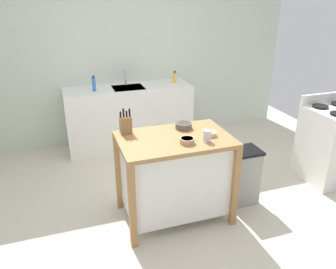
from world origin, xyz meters
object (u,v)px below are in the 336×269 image
at_px(bowl_ceramic_small, 187,140).
at_px(trash_bin, 241,176).
at_px(bowl_ceramic_wide, 184,126).
at_px(stove, 331,145).
at_px(bottle_dish_soap, 94,84).
at_px(bottle_spray_cleaner, 175,77).
at_px(bowl_stoneware_deep, 211,134).
at_px(knife_block, 126,125).
at_px(kitchen_island, 174,173).
at_px(drinking_cup, 207,136).
at_px(sink_faucet, 126,77).

distance_m(bowl_ceramic_small, trash_bin, 0.94).
height_order(bowl_ceramic_wide, stove, stove).
distance_m(bottle_dish_soap, bottle_spray_cleaner, 1.21).
bearing_deg(bowl_stoneware_deep, knife_block, 156.93).
xyz_separation_m(bowl_stoneware_deep, trash_bin, (0.44, 0.08, -0.59)).
relative_size(kitchen_island, trash_bin, 1.70).
xyz_separation_m(drinking_cup, bottle_dish_soap, (-0.77, 1.99, 0.06)).
bearing_deg(bottle_spray_cleaner, sink_faucet, 170.67).
bearing_deg(trash_bin, bowl_ceramic_small, -167.07).
height_order(sink_faucet, bottle_dish_soap, sink_faucet).
bearing_deg(stove, trash_bin, -175.54).
height_order(drinking_cup, bottle_dish_soap, bottle_dish_soap).
bearing_deg(bowl_ceramic_wide, stove, -2.40).
height_order(kitchen_island, trash_bin, kitchen_island).
bearing_deg(sink_faucet, bowl_ceramic_small, -87.28).
bearing_deg(knife_block, bottle_spray_cleaner, 56.33).
relative_size(drinking_cup, bottle_spray_cleaner, 0.61).
relative_size(bowl_ceramic_small, bowl_stoneware_deep, 1.24).
height_order(trash_bin, stove, stove).
xyz_separation_m(knife_block, bottle_spray_cleaner, (1.10, 1.65, 0.01)).
relative_size(bottle_dish_soap, bottle_spray_cleaner, 1.21).
bearing_deg(bowl_ceramic_wide, bottle_dish_soap, 112.83).
relative_size(drinking_cup, stove, 0.11).
relative_size(trash_bin, stove, 0.62).
distance_m(kitchen_island, drinking_cup, 0.54).
xyz_separation_m(trash_bin, sink_faucet, (-0.82, 2.01, 0.70)).
xyz_separation_m(kitchen_island, bottle_dish_soap, (-0.52, 1.81, 0.51)).
bearing_deg(bowl_ceramic_wide, bowl_stoneware_deep, -55.27).
height_order(bowl_ceramic_small, drinking_cup, drinking_cup).
height_order(bowl_stoneware_deep, stove, stove).
bearing_deg(trash_bin, drinking_cup, -160.62).
relative_size(bowl_stoneware_deep, stove, 0.11).
bearing_deg(kitchen_island, knife_block, 148.82).
relative_size(kitchen_island, bottle_spray_cleaner, 6.00).
xyz_separation_m(sink_faucet, bottle_spray_cleaner, (0.72, -0.12, -0.03)).
xyz_separation_m(bowl_ceramic_wide, sink_faucet, (-0.20, 1.83, 0.10)).
height_order(knife_block, bowl_stoneware_deep, knife_block).
bearing_deg(stove, bottle_spray_cleaner, 127.43).
bearing_deg(bottle_spray_cleaner, trash_bin, -87.16).
height_order(bottle_spray_cleaner, stove, bottle_spray_cleaner).
distance_m(bowl_ceramic_wide, bottle_spray_cleaner, 1.79).
relative_size(bowl_ceramic_small, bottle_dish_soap, 0.64).
height_order(kitchen_island, bowl_ceramic_small, bowl_ceramic_small).
bearing_deg(bowl_ceramic_small, kitchen_island, 112.20).
bearing_deg(trash_bin, bottle_dish_soap, 125.73).
distance_m(drinking_cup, bottle_spray_cleaner, 2.12).
bearing_deg(sink_faucet, bottle_dish_soap, -157.02).
xyz_separation_m(bottle_dish_soap, stove, (2.58, -1.70, -0.54)).
distance_m(kitchen_island, bowl_stoneware_deep, 0.54).
height_order(bottle_dish_soap, stove, bottle_dish_soap).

